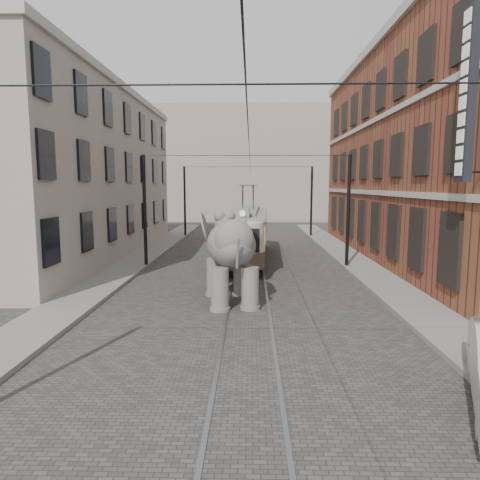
{
  "coord_description": "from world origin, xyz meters",
  "views": [
    {
      "loc": [
        0.08,
        -16.91,
        4.4
      ],
      "look_at": [
        -0.39,
        1.24,
        2.1
      ],
      "focal_mm": 32.34,
      "sensor_mm": 36.0,
      "label": 1
    }
  ],
  "objects": [
    {
      "name": "distant_block",
      "position": [
        0.0,
        40.0,
        7.0
      ],
      "size": [
        28.0,
        10.0,
        14.0
      ],
      "primitive_type": "cube",
      "color": "gray",
      "rests_on": "ground"
    },
    {
      "name": "stucco_building",
      "position": [
        -11.0,
        10.0,
        5.0
      ],
      "size": [
        7.0,
        24.0,
        10.0
      ],
      "primitive_type": "cube",
      "color": "gray",
      "rests_on": "ground"
    },
    {
      "name": "sidewalk_right",
      "position": [
        6.0,
        0.0,
        0.07
      ],
      "size": [
        2.0,
        60.0,
        0.15
      ],
      "primitive_type": "cube",
      "color": "slate",
      "rests_on": "ground"
    },
    {
      "name": "sidewalk_left",
      "position": [
        -6.5,
        0.0,
        0.07
      ],
      "size": [
        2.0,
        60.0,
        0.15
      ],
      "primitive_type": "cube",
      "color": "slate",
      "rests_on": "ground"
    },
    {
      "name": "tram",
      "position": [
        -0.11,
        8.69,
        2.21
      ],
      "size": [
        2.74,
        11.22,
        4.42
      ],
      "primitive_type": null,
      "rotation": [
        0.0,
        0.0,
        -0.04
      ],
      "color": "beige",
      "rests_on": "ground"
    },
    {
      "name": "tram_rails",
      "position": [
        0.0,
        0.0,
        0.01
      ],
      "size": [
        1.54,
        80.0,
        0.02
      ],
      "primitive_type": null,
      "color": "slate",
      "rests_on": "ground"
    },
    {
      "name": "elephant",
      "position": [
        -0.67,
        -0.91,
        1.69
      ],
      "size": [
        3.95,
        5.97,
        3.39
      ],
      "primitive_type": null,
      "rotation": [
        0.0,
        0.0,
        0.17
      ],
      "color": "slate",
      "rests_on": "ground"
    },
    {
      "name": "catenary",
      "position": [
        -0.2,
        5.0,
        3.0
      ],
      "size": [
        11.0,
        30.2,
        6.0
      ],
      "primitive_type": null,
      "color": "black",
      "rests_on": "ground"
    },
    {
      "name": "ground",
      "position": [
        0.0,
        0.0,
        0.0
      ],
      "size": [
        120.0,
        120.0,
        0.0
      ],
      "primitive_type": "plane",
      "color": "#454240"
    },
    {
      "name": "brick_building",
      "position": [
        11.0,
        9.0,
        6.0
      ],
      "size": [
        8.0,
        26.0,
        12.0
      ],
      "primitive_type": "cube",
      "color": "brown",
      "rests_on": "ground"
    }
  ]
}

